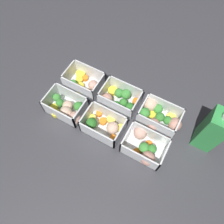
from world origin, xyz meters
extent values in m
plane|color=#38383D|center=(0.00, 0.00, 0.00)|extent=(4.00, 4.00, 0.00)
cube|color=white|center=(-0.16, -0.06, 0.00)|extent=(0.14, 0.10, 0.00)
cube|color=white|center=(-0.16, -0.11, 0.04)|extent=(0.14, 0.01, 0.07)
cube|color=white|center=(-0.16, -0.02, 0.04)|extent=(0.14, 0.00, 0.07)
cube|color=white|center=(-0.23, -0.06, 0.04)|extent=(0.01, 0.10, 0.07)
cube|color=white|center=(-0.09, -0.06, 0.04)|extent=(0.01, 0.10, 0.07)
cylinder|color=#49883F|center=(-0.19, -0.06, 0.01)|extent=(0.01, 0.01, 0.02)
sphere|color=#388433|center=(-0.19, -0.06, 0.03)|extent=(0.03, 0.03, 0.03)
sphere|color=beige|center=(-0.16, -0.06, 0.02)|extent=(0.06, 0.06, 0.04)
cylinder|color=yellow|center=(-0.18, -0.10, 0.01)|extent=(0.04, 0.04, 0.02)
cylinder|color=#49883F|center=(-0.12, -0.04, 0.01)|extent=(0.01, 0.01, 0.02)
sphere|color=#388433|center=(-0.12, -0.04, 0.03)|extent=(0.03, 0.03, 0.03)
sphere|color=#D19E8C|center=(-0.10, -0.09, 0.03)|extent=(0.06, 0.06, 0.05)
cylinder|color=#519448|center=(-0.21, -0.05, 0.01)|extent=(0.01, 0.01, 0.02)
sphere|color=#42933D|center=(-0.21, -0.05, 0.03)|extent=(0.03, 0.03, 0.03)
sphere|color=beige|center=(-0.15, -0.08, 0.03)|extent=(0.06, 0.06, 0.05)
cylinder|color=yellow|center=(-0.21, -0.08, 0.01)|extent=(0.04, 0.04, 0.01)
cube|color=white|center=(0.00, -0.06, 0.00)|extent=(0.14, 0.10, 0.00)
cube|color=white|center=(0.00, -0.11, 0.04)|extent=(0.14, 0.01, 0.07)
cube|color=white|center=(0.00, -0.02, 0.04)|extent=(0.14, 0.00, 0.07)
cube|color=white|center=(-0.07, -0.06, 0.04)|extent=(0.01, 0.10, 0.07)
cube|color=white|center=(0.07, -0.06, 0.04)|extent=(0.01, 0.10, 0.07)
cylinder|color=#DBC647|center=(0.01, -0.02, 0.01)|extent=(0.04, 0.04, 0.02)
sphere|color=beige|center=(0.03, -0.05, 0.03)|extent=(0.05, 0.05, 0.04)
cylinder|color=#DBC647|center=(-0.06, -0.05, 0.01)|extent=(0.04, 0.04, 0.01)
cylinder|color=orange|center=(0.05, -0.08, 0.01)|extent=(0.03, 0.03, 0.01)
cylinder|color=orange|center=(-0.04, -0.02, 0.01)|extent=(0.03, 0.03, 0.02)
cylinder|color=orange|center=(-0.01, -0.04, 0.01)|extent=(0.04, 0.04, 0.01)
cylinder|color=#407A37|center=(-0.04, -0.08, 0.01)|extent=(0.01, 0.01, 0.01)
sphere|color=#2D7228|center=(-0.04, -0.08, 0.03)|extent=(0.04, 0.04, 0.04)
cylinder|color=#DBC647|center=(0.06, -0.04, 0.01)|extent=(0.03, 0.03, 0.02)
cube|color=white|center=(0.16, -0.06, 0.00)|extent=(0.14, 0.10, 0.00)
cube|color=white|center=(0.16, -0.11, 0.04)|extent=(0.14, 0.01, 0.07)
cube|color=white|center=(0.16, -0.02, 0.04)|extent=(0.14, 0.00, 0.07)
cube|color=white|center=(0.09, -0.06, 0.04)|extent=(0.01, 0.10, 0.07)
cube|color=white|center=(0.23, -0.06, 0.04)|extent=(0.01, 0.10, 0.07)
cylinder|color=#519448|center=(0.16, -0.07, 0.01)|extent=(0.01, 0.01, 0.01)
sphere|color=#42933D|center=(0.16, -0.07, 0.03)|extent=(0.04, 0.04, 0.04)
sphere|color=tan|center=(0.19, -0.09, 0.03)|extent=(0.06, 0.06, 0.05)
sphere|color=#D19E8C|center=(0.13, -0.02, 0.03)|extent=(0.05, 0.05, 0.05)
cylinder|color=orange|center=(0.15, -0.09, 0.01)|extent=(0.04, 0.04, 0.01)
cylinder|color=#49883F|center=(0.19, -0.06, 0.01)|extent=(0.01, 0.01, 0.01)
sphere|color=#388433|center=(0.19, -0.06, 0.03)|extent=(0.03, 0.03, 0.03)
cylinder|color=orange|center=(0.17, -0.04, 0.01)|extent=(0.03, 0.03, 0.01)
cube|color=white|center=(-0.16, 0.06, 0.00)|extent=(0.14, 0.10, 0.00)
cube|color=white|center=(-0.16, 0.02, 0.04)|extent=(0.14, 0.00, 0.07)
cube|color=white|center=(-0.16, 0.11, 0.04)|extent=(0.14, 0.01, 0.07)
cube|color=white|center=(-0.23, 0.06, 0.04)|extent=(0.01, 0.10, 0.07)
cube|color=white|center=(-0.09, 0.06, 0.04)|extent=(0.01, 0.10, 0.07)
cylinder|color=yellow|center=(-0.20, 0.10, 0.01)|extent=(0.05, 0.05, 0.02)
sphere|color=#D19E8C|center=(-0.12, 0.07, 0.02)|extent=(0.06, 0.06, 0.04)
cylinder|color=yellow|center=(-0.11, 0.03, 0.01)|extent=(0.03, 0.03, 0.01)
cylinder|color=yellow|center=(-0.19, 0.07, 0.01)|extent=(0.03, 0.03, 0.01)
cylinder|color=yellow|center=(-0.17, 0.04, 0.01)|extent=(0.04, 0.04, 0.01)
cylinder|color=orange|center=(-0.22, 0.02, 0.01)|extent=(0.02, 0.02, 0.01)
cylinder|color=yellow|center=(-0.16, 0.02, 0.01)|extent=(0.04, 0.04, 0.01)
cylinder|color=orange|center=(-0.13, 0.04, 0.01)|extent=(0.02, 0.02, 0.01)
cylinder|color=orange|center=(-0.17, 0.09, 0.01)|extent=(0.03, 0.03, 0.01)
cylinder|color=#519448|center=(-0.19, 0.03, 0.01)|extent=(0.01, 0.01, 0.02)
sphere|color=#42933D|center=(-0.19, 0.03, 0.03)|extent=(0.03, 0.03, 0.03)
cube|color=white|center=(0.00, 0.06, 0.00)|extent=(0.14, 0.10, 0.00)
cube|color=white|center=(0.00, 0.02, 0.04)|extent=(0.14, 0.00, 0.07)
cube|color=white|center=(0.00, 0.11, 0.04)|extent=(0.14, 0.01, 0.07)
cube|color=white|center=(-0.07, 0.06, 0.04)|extent=(0.01, 0.10, 0.07)
cube|color=white|center=(0.07, 0.06, 0.04)|extent=(0.01, 0.10, 0.07)
cylinder|color=#407A37|center=(0.05, 0.05, 0.01)|extent=(0.01, 0.01, 0.01)
sphere|color=#2D7228|center=(0.05, 0.05, 0.03)|extent=(0.03, 0.03, 0.03)
cylinder|color=orange|center=(0.05, 0.09, 0.01)|extent=(0.03, 0.03, 0.01)
cylinder|color=#49883F|center=(0.00, 0.03, 0.01)|extent=(0.01, 0.01, 0.01)
sphere|color=#388433|center=(0.00, 0.03, 0.03)|extent=(0.03, 0.03, 0.03)
sphere|color=tan|center=(-0.04, 0.04, 0.03)|extent=(0.06, 0.06, 0.04)
cylinder|color=#519448|center=(0.01, 0.09, 0.01)|extent=(0.01, 0.01, 0.01)
sphere|color=#42933D|center=(0.01, 0.09, 0.03)|extent=(0.04, 0.04, 0.04)
cylinder|color=#49883F|center=(0.02, 0.05, 0.01)|extent=(0.01, 0.01, 0.01)
sphere|color=#388433|center=(0.02, 0.05, 0.03)|extent=(0.03, 0.03, 0.03)
cylinder|color=yellow|center=(-0.05, 0.09, 0.01)|extent=(0.04, 0.04, 0.02)
cylinder|color=#519448|center=(-0.01, 0.08, 0.01)|extent=(0.01, 0.01, 0.02)
sphere|color=#42933D|center=(-0.01, 0.08, 0.03)|extent=(0.03, 0.03, 0.03)
cube|color=white|center=(0.16, 0.06, 0.00)|extent=(0.14, 0.10, 0.00)
cube|color=white|center=(0.16, 0.02, 0.04)|extent=(0.14, 0.00, 0.07)
cube|color=white|center=(0.16, 0.11, 0.04)|extent=(0.14, 0.01, 0.07)
cube|color=white|center=(0.09, 0.06, 0.04)|extent=(0.01, 0.10, 0.07)
cube|color=white|center=(0.23, 0.06, 0.04)|extent=(0.01, 0.10, 0.07)
sphere|color=tan|center=(0.22, 0.06, 0.03)|extent=(0.07, 0.07, 0.05)
cylinder|color=#519448|center=(0.11, 0.05, 0.01)|extent=(0.01, 0.01, 0.02)
sphere|color=#42933D|center=(0.11, 0.05, 0.04)|extent=(0.04, 0.04, 0.04)
sphere|color=tan|center=(0.15, 0.03, 0.03)|extent=(0.06, 0.06, 0.05)
sphere|color=beige|center=(0.11, 0.09, 0.03)|extent=(0.06, 0.06, 0.05)
cylinder|color=orange|center=(0.22, 0.02, 0.01)|extent=(0.03, 0.03, 0.01)
cylinder|color=yellow|center=(0.13, 0.07, 0.01)|extent=(0.04, 0.04, 0.02)
cylinder|color=#49883F|center=(0.19, 0.06, 0.01)|extent=(0.01, 0.01, 0.01)
sphere|color=#388433|center=(0.19, 0.06, 0.03)|extent=(0.03, 0.03, 0.03)
cylinder|color=#519448|center=(0.14, 0.09, 0.01)|extent=(0.01, 0.01, 0.01)
sphere|color=#42933D|center=(0.14, 0.09, 0.03)|extent=(0.04, 0.04, 0.04)
cylinder|color=#DBC647|center=(0.20, 0.09, 0.01)|extent=(0.05, 0.05, 0.01)
cylinder|color=#49883F|center=(0.16, 0.06, 0.01)|extent=(0.01, 0.01, 0.02)
sphere|color=#388433|center=(0.16, 0.06, 0.03)|extent=(0.03, 0.03, 0.03)
cube|color=green|center=(0.33, 0.06, 0.10)|extent=(0.07, 0.07, 0.19)
camera|label=1|loc=(0.17, -0.31, 0.74)|focal=35.00mm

